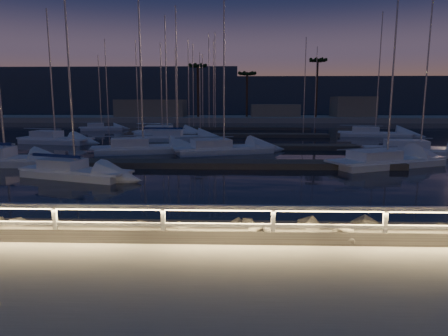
{
  "coord_description": "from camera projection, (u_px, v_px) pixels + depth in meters",
  "views": [
    {
      "loc": [
        0.01,
        -10.43,
        3.87
      ],
      "look_at": [
        -0.46,
        4.0,
        1.39
      ],
      "focal_mm": 32.0,
      "sensor_mm": 36.0,
      "label": 1
    }
  ],
  "objects": [
    {
      "name": "ground",
      "position": [
        236.0,
        243.0,
        10.93
      ],
      "size": [
        400.0,
        400.0,
        0.0
      ],
      "primitive_type": "plane",
      "color": "#A9A499",
      "rests_on": "ground"
    },
    {
      "name": "harbor_water",
      "position": [
        237.0,
        146.0,
        41.85
      ],
      "size": [
        400.0,
        440.0,
        0.6
      ],
      "color": "black",
      "rests_on": "ground"
    },
    {
      "name": "guard_rail",
      "position": [
        234.0,
        215.0,
        10.8
      ],
      "size": [
        44.11,
        0.12,
        1.06
      ],
      "color": "silver",
      "rests_on": "ground"
    },
    {
      "name": "riprap",
      "position": [
        380.0,
        235.0,
        11.94
      ],
      "size": [
        32.41,
        2.96,
        1.39
      ],
      "color": "slate",
      "rests_on": "ground"
    },
    {
      "name": "floating_docks",
      "position": [
        237.0,
        140.0,
        43.02
      ],
      "size": [
        22.0,
        36.0,
        0.4
      ],
      "color": "#5C554C",
      "rests_on": "ground"
    },
    {
      "name": "far_shore",
      "position": [
        236.0,
        117.0,
        83.83
      ],
      "size": [
        160.0,
        14.0,
        5.2
      ],
      "color": "#A9A499",
      "rests_on": "ground"
    },
    {
      "name": "palm_left",
      "position": [
        198.0,
        68.0,
        80.4
      ],
      "size": [
        3.0,
        3.0,
        11.2
      ],
      "color": "brown",
      "rests_on": "ground"
    },
    {
      "name": "palm_center",
      "position": [
        247.0,
        75.0,
        81.29
      ],
      "size": [
        3.0,
        3.0,
        9.7
      ],
      "color": "brown",
      "rests_on": "ground"
    },
    {
      "name": "palm_right",
      "position": [
        318.0,
        63.0,
        79.48
      ],
      "size": [
        3.0,
        3.0,
        12.2
      ],
      "color": "brown",
      "rests_on": "ground"
    },
    {
      "name": "distant_hills",
      "position": [
        175.0,
        97.0,
        142.54
      ],
      "size": [
        230.0,
        37.5,
        18.0
      ],
      "color": "#343F50",
      "rests_on": "ground"
    },
    {
      "name": "sailboat_a",
      "position": [
        3.0,
        159.0,
        27.47
      ],
      "size": [
        7.74,
        2.44,
        13.17
      ],
      "rotation": [
        0.0,
        0.0,
        -0.01
      ],
      "color": "white",
      "rests_on": "ground"
    },
    {
      "name": "sailboat_b",
      "position": [
        73.0,
        171.0,
        23.15
      ],
      "size": [
        7.05,
        4.01,
        11.6
      ],
      "rotation": [
        0.0,
        0.0,
        -0.33
      ],
      "color": "white",
      "rests_on": "ground"
    },
    {
      "name": "sailboat_c",
      "position": [
        221.0,
        148.0,
        33.47
      ],
      "size": [
        8.93,
        5.17,
        14.65
      ],
      "rotation": [
        0.0,
        0.0,
        0.34
      ],
      "color": "white",
      "rests_on": "ground"
    },
    {
      "name": "sailboat_d",
      "position": [
        384.0,
        160.0,
        26.94
      ],
      "size": [
        8.84,
        5.7,
        14.61
      ],
      "rotation": [
        0.0,
        0.0,
        0.42
      ],
      "color": "white",
      "rests_on": "ground"
    },
    {
      "name": "sailboat_e",
      "position": [
        54.0,
        139.0,
        41.17
      ],
      "size": [
        8.13,
        3.94,
        13.43
      ],
      "rotation": [
        0.0,
        0.0,
        -0.22
      ],
      "color": "white",
      "rests_on": "ground"
    },
    {
      "name": "sailboat_f",
      "position": [
        140.0,
        148.0,
        33.75
      ],
      "size": [
        8.76,
        4.62,
        14.39
      ],
      "rotation": [
        0.0,
        0.0,
        0.27
      ],
      "color": "white",
      "rests_on": "ground"
    },
    {
      "name": "sailboat_g",
      "position": [
        176.0,
        137.0,
        43.76
      ],
      "size": [
        8.45,
        2.62,
        14.28
      ],
      "rotation": [
        0.0,
        0.0,
        -0.0
      ],
      "color": "white",
      "rests_on": "ground"
    },
    {
      "name": "sailboat_h",
      "position": [
        417.0,
        149.0,
        32.92
      ],
      "size": [
        9.15,
        3.95,
        14.98
      ],
      "rotation": [
        0.0,
        0.0,
        -0.15
      ],
      "color": "white",
      "rests_on": "ground"
    },
    {
      "name": "sailboat_i",
      "position": [
        100.0,
        128.0,
        58.84
      ],
      "size": [
        6.56,
        3.54,
        10.83
      ],
      "rotation": [
        0.0,
        0.0,
        0.29
      ],
      "color": "white",
      "rests_on": "ground"
    },
    {
      "name": "sailboat_j",
      "position": [
        161.0,
        134.0,
        48.48
      ],
      "size": [
        6.71,
        2.71,
        11.12
      ],
      "rotation": [
        0.0,
        0.0,
        0.12
      ],
      "color": "white",
      "rests_on": "ground"
    },
    {
      "name": "sailboat_l",
      "position": [
        373.0,
        133.0,
        48.72
      ],
      "size": [
        9.02,
        4.89,
        14.71
      ],
      "rotation": [
        0.0,
        0.0,
        -0.29
      ],
      "color": "white",
      "rests_on": "ground"
    },
    {
      "name": "sailboat_n",
      "position": [
        166.0,
        132.0,
        49.7
      ],
      "size": [
        8.75,
        3.75,
        14.45
      ],
      "rotation": [
        0.0,
        0.0,
        -0.15
      ],
      "color": "white",
      "rests_on": "ground"
    }
  ]
}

